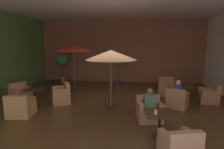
% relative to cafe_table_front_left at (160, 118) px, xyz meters
% --- Properties ---
extents(ground_plane, '(10.63, 9.98, 0.02)m').
position_rel_cafe_table_front_left_xyz_m(ground_plane, '(-1.68, 2.43, -0.56)').
color(ground_plane, '#53361C').
extents(wall_back_brick, '(10.63, 0.08, 4.01)m').
position_rel_cafe_table_front_left_xyz_m(wall_back_brick, '(-1.68, 7.38, 1.46)').
color(wall_back_brick, brown).
rests_on(wall_back_brick, ground_plane).
extents(ceiling_slab, '(10.63, 9.98, 0.06)m').
position_rel_cafe_table_front_left_xyz_m(ceiling_slab, '(-1.68, 2.43, 3.49)').
color(ceiling_slab, silver).
rests_on(ceiling_slab, wall_back_brick).
extents(cafe_table_front_left, '(0.85, 0.85, 0.70)m').
position_rel_cafe_table_front_left_xyz_m(cafe_table_front_left, '(0.00, 0.00, 0.00)').
color(cafe_table_front_left, black).
rests_on(cafe_table_front_left, ground_plane).
extents(armchair_front_left_north, '(0.90, 0.87, 0.79)m').
position_rel_cafe_table_front_left_xyz_m(armchair_front_left_north, '(-0.20, 1.15, -0.25)').
color(armchair_front_left_north, tan).
rests_on(armchair_front_left_north, ground_plane).
extents(armchair_front_left_east, '(0.86, 0.88, 0.83)m').
position_rel_cafe_table_front_left_xyz_m(armchair_front_left_east, '(0.28, -1.13, -0.23)').
color(armchair_front_left_east, tan).
rests_on(armchair_front_left_east, ground_plane).
extents(cafe_table_front_right, '(0.84, 0.84, 0.70)m').
position_rel_cafe_table_front_left_xyz_m(cafe_table_front_right, '(1.43, 3.50, 0.01)').
color(cafe_table_front_right, black).
rests_on(cafe_table_front_right, ground_plane).
extents(armchair_front_right_north, '(0.99, 1.00, 0.81)m').
position_rel_cafe_table_front_left_xyz_m(armchair_front_right_north, '(0.98, 2.54, -0.24)').
color(armchair_front_right_north, tan).
rests_on(armchair_front_right_north, ground_plane).
extents(armchair_front_right_east, '(0.80, 0.80, 0.83)m').
position_rel_cafe_table_front_left_xyz_m(armchair_front_right_east, '(2.49, 3.41, -0.24)').
color(armchair_front_right_east, '#B97653').
rests_on(armchair_front_right_east, ground_plane).
extents(armchair_front_right_south, '(1.04, 1.04, 0.86)m').
position_rel_cafe_table_front_left_xyz_m(armchair_front_right_south, '(0.97, 4.46, -0.24)').
color(armchair_front_right_south, tan).
rests_on(armchair_front_right_south, ground_plane).
extents(cafe_table_mid_center, '(0.65, 0.65, 0.70)m').
position_rel_cafe_table_front_left_xyz_m(cafe_table_mid_center, '(-4.76, 2.01, -0.06)').
color(cafe_table_mid_center, black).
rests_on(cafe_table_mid_center, ground_plane).
extents(armchair_mid_center_north, '(0.99, 1.03, 0.84)m').
position_rel_cafe_table_front_left_xyz_m(armchair_mid_center_north, '(-3.79, 2.51, -0.23)').
color(armchair_mid_center_north, tan).
rests_on(armchair_mid_center_north, ground_plane).
extents(armchair_mid_center_east, '(1.02, 1.03, 0.79)m').
position_rel_cafe_table_front_left_xyz_m(armchair_mid_center_east, '(-5.72, 2.56, -0.25)').
color(armchair_mid_center_east, tan).
rests_on(armchair_mid_center_east, ground_plane).
extents(armchair_mid_center_south, '(0.87, 0.86, 0.81)m').
position_rel_cafe_table_front_left_xyz_m(armchair_mid_center_south, '(-4.64, 0.92, -0.25)').
color(armchair_mid_center_south, tan).
rests_on(armchair_mid_center_south, ground_plane).
extents(patio_umbrella_tall_red, '(2.11, 2.11, 2.47)m').
position_rel_cafe_table_front_left_xyz_m(patio_umbrella_tall_red, '(-3.88, 4.48, 1.74)').
color(patio_umbrella_tall_red, '#2D2D2D').
rests_on(patio_umbrella_tall_red, ground_plane).
extents(patio_umbrella_center_beige, '(1.95, 1.95, 2.28)m').
position_rel_cafe_table_front_left_xyz_m(patio_umbrella_center_beige, '(-1.62, 2.16, 1.53)').
color(patio_umbrella_center_beige, '#2D2D2D').
rests_on(patio_umbrella_center_beige, ground_plane).
extents(potted_tree_left_corner, '(0.59, 0.59, 1.89)m').
position_rel_cafe_table_front_left_xyz_m(potted_tree_left_corner, '(-1.72, 5.75, 0.78)').
color(potted_tree_left_corner, '#392F2F').
rests_on(potted_tree_left_corner, ground_plane).
extents(potted_tree_mid_left, '(0.84, 0.84, 1.88)m').
position_rel_cafe_table_front_left_xyz_m(potted_tree_mid_left, '(-5.33, 6.56, 0.82)').
color(potted_tree_mid_left, '#AF5E4B').
rests_on(potted_tree_mid_left, ground_plane).
extents(patron_blue_shirt, '(0.41, 0.28, 0.67)m').
position_rel_cafe_table_front_left_xyz_m(patron_blue_shirt, '(-0.19, 1.11, 0.17)').
color(patron_blue_shirt, '#4F7557').
rests_on(patron_blue_shirt, ground_plane).
extents(patron_by_window, '(0.41, 0.35, 0.67)m').
position_rel_cafe_table_front_left_xyz_m(patron_by_window, '(0.99, 2.58, 0.19)').
color(patron_by_window, '#243E94').
rests_on(patron_by_window, ground_plane).
extents(iced_drink_cup, '(0.08, 0.08, 0.11)m').
position_rel_cafe_table_front_left_xyz_m(iced_drink_cup, '(-0.13, -0.14, 0.21)').
color(iced_drink_cup, white).
rests_on(iced_drink_cup, cafe_table_front_left).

